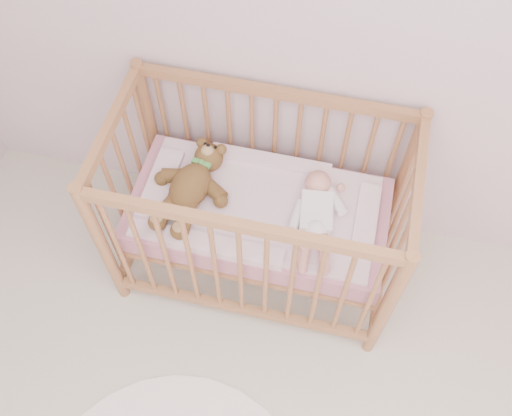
% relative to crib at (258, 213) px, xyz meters
% --- Properties ---
extents(wall_back, '(4.00, 0.02, 2.70)m').
position_rel_crib_xyz_m(wall_back, '(0.30, 0.40, 0.85)').
color(wall_back, silver).
rests_on(wall_back, floor).
extents(crib, '(1.36, 0.76, 1.00)m').
position_rel_crib_xyz_m(crib, '(0.00, 0.00, 0.00)').
color(crib, '#A87847').
rests_on(crib, floor).
extents(mattress, '(1.22, 0.62, 0.13)m').
position_rel_crib_xyz_m(mattress, '(0.00, 0.00, -0.01)').
color(mattress, '#C97D9B').
rests_on(mattress, crib).
extents(blanket, '(1.10, 0.58, 0.06)m').
position_rel_crib_xyz_m(blanket, '(0.00, 0.00, 0.06)').
color(blanket, '#F2A6C5').
rests_on(blanket, mattress).
extents(baby, '(0.33, 0.58, 0.13)m').
position_rel_crib_xyz_m(baby, '(0.27, -0.02, 0.14)').
color(baby, white).
rests_on(baby, blanket).
extents(teddy_bear, '(0.49, 0.62, 0.15)m').
position_rel_crib_xyz_m(teddy_bear, '(-0.32, -0.02, 0.15)').
color(teddy_bear, brown).
rests_on(teddy_bear, blanket).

